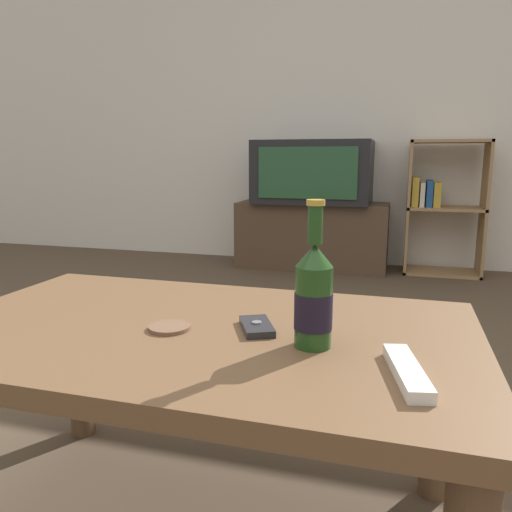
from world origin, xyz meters
The scene contains 9 objects.
back_wall centered at (0.00, 3.02, 1.30)m, with size 8.00×0.05×2.60m.
coffee_table centered at (0.00, 0.00, 0.40)m, with size 1.11×0.66×0.47m.
tv_stand centered at (-0.24, 2.75, 0.24)m, with size 1.10×0.40×0.49m.
television centered at (-0.24, 2.75, 0.71)m, with size 0.83×0.51×0.45m.
bookshelf centered at (0.65, 2.81, 0.49)m, with size 0.52×0.30×0.93m.
beer_bottle centered at (0.24, -0.04, 0.57)m, with size 0.07×0.07×0.27m.
cell_phone centered at (0.12, 0.01, 0.48)m, with size 0.10×0.12×0.02m.
remote_control centered at (0.41, -0.14, 0.48)m, with size 0.08×0.19×0.02m.
coaster centered at (-0.05, -0.04, 0.48)m, with size 0.08×0.08×0.01m.
Camera 1 is at (0.38, -0.90, 0.81)m, focal length 35.00 mm.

